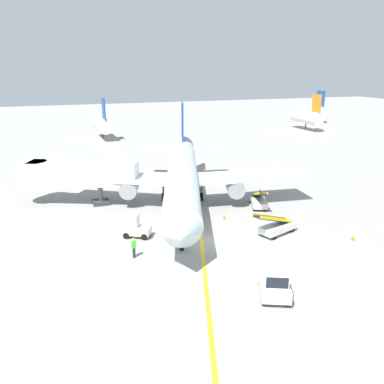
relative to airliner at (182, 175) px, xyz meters
The scene contains 17 objects.
ground_plane 11.23m from the airliner, 93.26° to the right, with size 300.00×300.00×0.00m, color gray.
taxi_line_yellow 6.63m from the airliner, 91.85° to the right, with size 0.30×80.00×0.01m, color yellow.
airliner is the anchor object (origin of this frame).
jet_bridge 12.30m from the airliner, 157.85° to the left, with size 12.77×7.67×4.85m.
pushback_tug 20.57m from the airliner, 91.86° to the right, with size 3.27×4.07×2.20m.
baggage_tug_near_wing 10.35m from the airliner, 134.51° to the right, with size 2.73×2.33×2.10m.
belt_loader_forward_hold 8.84m from the airliner, 26.06° to the right, with size 3.01×5.11×2.59m.
belt_loader_aft_hold 12.60m from the airliner, 64.42° to the right, with size 5.13×2.87×2.59m.
ground_crew_marshaller 14.16m from the airliner, 125.74° to the right, with size 0.36×0.24×1.70m.
safety_cone_nose_left 18.64m from the airliner, 53.47° to the right, with size 0.36×0.36×0.44m, color orange.
safety_cone_nose_right 6.63m from the airliner, 48.02° to the left, with size 0.36×0.36×0.44m, color orange.
safety_cone_wingtip_left 7.04m from the airliner, 66.57° to the right, with size 0.36×0.36×0.44m, color orange.
safety_cone_wingtip_right 11.15m from the airliner, ahead, with size 0.36×0.36×0.44m, color orange.
safety_cone_tail_area 8.63m from the airliner, 107.74° to the right, with size 0.36×0.36×0.44m, color orange.
distant_aircraft_mid_left 48.46m from the airliner, 91.41° to the left, with size 3.00×10.10×8.80m.
distant_aircraft_mid_right 65.24m from the airliner, 42.66° to the left, with size 3.00×10.10×8.80m.
distant_aircraft_far_right 82.52m from the airliner, 44.10° to the left, with size 3.00×10.10×8.80m.
Camera 1 is at (-13.90, -30.78, 14.73)m, focal length 38.59 mm.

